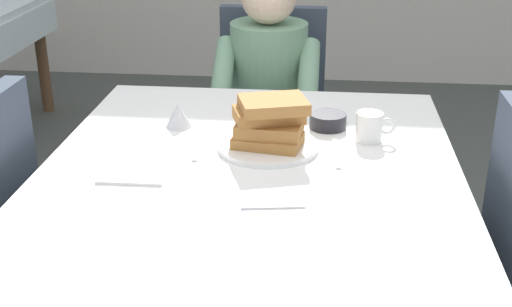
{
  "coord_description": "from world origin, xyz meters",
  "views": [
    {
      "loc": [
        0.18,
        -1.53,
        1.48
      ],
      "look_at": [
        0.02,
        0.07,
        0.79
      ],
      "focal_mm": 47.92,
      "sensor_mm": 36.0,
      "label": 1
    }
  ],
  "objects_px": {
    "breakfast_stack": "(270,121)",
    "cup_coffee": "(370,127)",
    "dining_table_main": "(246,213)",
    "bowl_butter": "(328,121)",
    "spoon_near_edge": "(273,207)",
    "fork_left_of_plate": "(200,148)",
    "syrup_pitcher": "(178,115)",
    "plate_breakfast": "(268,146)",
    "knife_right_of_plate": "(337,153)",
    "diner_person": "(268,86)",
    "chair_diner": "(271,107)"
  },
  "relations": [
    {
      "from": "dining_table_main",
      "to": "bowl_butter",
      "type": "xyz_separation_m",
      "value": [
        0.2,
        0.4,
        0.11
      ]
    },
    {
      "from": "diner_person",
      "to": "spoon_near_edge",
      "type": "xyz_separation_m",
      "value": [
        0.11,
        -1.15,
        0.07
      ]
    },
    {
      "from": "breakfast_stack",
      "to": "spoon_near_edge",
      "type": "bearing_deg",
      "value": -83.97
    },
    {
      "from": "plate_breakfast",
      "to": "fork_left_of_plate",
      "type": "relative_size",
      "value": 1.56
    },
    {
      "from": "cup_coffee",
      "to": "fork_left_of_plate",
      "type": "xyz_separation_m",
      "value": [
        -0.47,
        -0.11,
        -0.04
      ]
    },
    {
      "from": "diner_person",
      "to": "spoon_near_edge",
      "type": "relative_size",
      "value": 7.47
    },
    {
      "from": "bowl_butter",
      "to": "syrup_pitcher",
      "type": "distance_m",
      "value": 0.45
    },
    {
      "from": "fork_left_of_plate",
      "to": "diner_person",
      "type": "bearing_deg",
      "value": -10.24
    },
    {
      "from": "syrup_pitcher",
      "to": "spoon_near_edge",
      "type": "height_order",
      "value": "syrup_pitcher"
    },
    {
      "from": "chair_diner",
      "to": "diner_person",
      "type": "height_order",
      "value": "diner_person"
    },
    {
      "from": "cup_coffee",
      "to": "diner_person",
      "type": "bearing_deg",
      "value": 116.37
    },
    {
      "from": "dining_table_main",
      "to": "fork_left_of_plate",
      "type": "height_order",
      "value": "fork_left_of_plate"
    },
    {
      "from": "breakfast_stack",
      "to": "syrup_pitcher",
      "type": "xyz_separation_m",
      "value": [
        -0.29,
        0.15,
        -0.04
      ]
    },
    {
      "from": "fork_left_of_plate",
      "to": "chair_diner",
      "type": "bearing_deg",
      "value": -8.89
    },
    {
      "from": "breakfast_stack",
      "to": "knife_right_of_plate",
      "type": "relative_size",
      "value": 1.12
    },
    {
      "from": "dining_table_main",
      "to": "spoon_near_edge",
      "type": "distance_m",
      "value": 0.18
    },
    {
      "from": "breakfast_stack",
      "to": "cup_coffee",
      "type": "xyz_separation_m",
      "value": [
        0.28,
        0.09,
        -0.04
      ]
    },
    {
      "from": "cup_coffee",
      "to": "syrup_pitcher",
      "type": "bearing_deg",
      "value": 174.22
    },
    {
      "from": "diner_person",
      "to": "cup_coffee",
      "type": "height_order",
      "value": "diner_person"
    },
    {
      "from": "diner_person",
      "to": "plate_breakfast",
      "type": "xyz_separation_m",
      "value": [
        0.07,
        -0.8,
        0.08
      ]
    },
    {
      "from": "bowl_butter",
      "to": "plate_breakfast",
      "type": "bearing_deg",
      "value": -132.31
    },
    {
      "from": "cup_coffee",
      "to": "knife_right_of_plate",
      "type": "xyz_separation_m",
      "value": [
        -0.09,
        -0.11,
        -0.04
      ]
    },
    {
      "from": "chair_diner",
      "to": "knife_right_of_plate",
      "type": "distance_m",
      "value": 1.03
    },
    {
      "from": "breakfast_stack",
      "to": "knife_right_of_plate",
      "type": "distance_m",
      "value": 0.2
    },
    {
      "from": "breakfast_stack",
      "to": "cup_coffee",
      "type": "bearing_deg",
      "value": 17.67
    },
    {
      "from": "cup_coffee",
      "to": "spoon_near_edge",
      "type": "bearing_deg",
      "value": -118.95
    },
    {
      "from": "breakfast_stack",
      "to": "fork_left_of_plate",
      "type": "distance_m",
      "value": 0.21
    },
    {
      "from": "fork_left_of_plate",
      "to": "knife_right_of_plate",
      "type": "relative_size",
      "value": 0.9
    },
    {
      "from": "diner_person",
      "to": "plate_breakfast",
      "type": "height_order",
      "value": "diner_person"
    },
    {
      "from": "chair_diner",
      "to": "syrup_pitcher",
      "type": "bearing_deg",
      "value": 75.08
    },
    {
      "from": "dining_table_main",
      "to": "knife_right_of_plate",
      "type": "bearing_deg",
      "value": 41.1
    },
    {
      "from": "bowl_butter",
      "to": "knife_right_of_plate",
      "type": "height_order",
      "value": "bowl_butter"
    },
    {
      "from": "fork_left_of_plate",
      "to": "knife_right_of_plate",
      "type": "distance_m",
      "value": 0.38
    },
    {
      "from": "bowl_butter",
      "to": "syrup_pitcher",
      "type": "bearing_deg",
      "value": -175.39
    },
    {
      "from": "syrup_pitcher",
      "to": "plate_breakfast",
      "type": "bearing_deg",
      "value": -27.17
    },
    {
      "from": "dining_table_main",
      "to": "bowl_butter",
      "type": "distance_m",
      "value": 0.46
    },
    {
      "from": "chair_diner",
      "to": "knife_right_of_plate",
      "type": "xyz_separation_m",
      "value": [
        0.26,
        -0.97,
        0.21
      ]
    },
    {
      "from": "fork_left_of_plate",
      "to": "syrup_pitcher",
      "type": "bearing_deg",
      "value": 27.57
    },
    {
      "from": "fork_left_of_plate",
      "to": "spoon_near_edge",
      "type": "xyz_separation_m",
      "value": [
        0.23,
        -0.33,
        0.0
      ]
    },
    {
      "from": "chair_diner",
      "to": "diner_person",
      "type": "xyz_separation_m",
      "value": [
        -0.0,
        -0.16,
        0.14
      ]
    },
    {
      "from": "cup_coffee",
      "to": "fork_left_of_plate",
      "type": "relative_size",
      "value": 0.63
    },
    {
      "from": "cup_coffee",
      "to": "syrup_pitcher",
      "type": "height_order",
      "value": "cup_coffee"
    },
    {
      "from": "diner_person",
      "to": "spoon_near_edge",
      "type": "distance_m",
      "value": 1.15
    },
    {
      "from": "syrup_pitcher",
      "to": "fork_left_of_plate",
      "type": "relative_size",
      "value": 0.44
    },
    {
      "from": "chair_diner",
      "to": "spoon_near_edge",
      "type": "xyz_separation_m",
      "value": [
        0.11,
        -1.3,
        0.21
      ]
    },
    {
      "from": "bowl_butter",
      "to": "knife_right_of_plate",
      "type": "distance_m",
      "value": 0.2
    },
    {
      "from": "cup_coffee",
      "to": "spoon_near_edge",
      "type": "xyz_separation_m",
      "value": [
        -0.24,
        -0.44,
        -0.04
      ]
    },
    {
      "from": "plate_breakfast",
      "to": "fork_left_of_plate",
      "type": "xyz_separation_m",
      "value": [
        -0.19,
        -0.02,
        -0.01
      ]
    },
    {
      "from": "diner_person",
      "to": "cup_coffee",
      "type": "xyz_separation_m",
      "value": [
        0.35,
        -0.71,
        0.11
      ]
    },
    {
      "from": "dining_table_main",
      "to": "fork_left_of_plate",
      "type": "relative_size",
      "value": 8.47
    }
  ]
}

